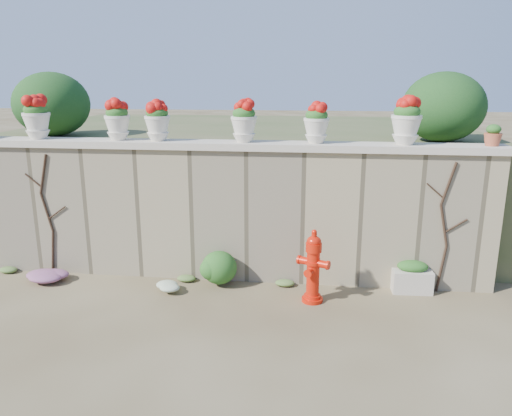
# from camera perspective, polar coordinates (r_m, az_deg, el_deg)

# --- Properties ---
(ground) EXTENTS (80.00, 80.00, 0.00)m
(ground) POSITION_cam_1_polar(r_m,az_deg,el_deg) (6.33, -6.92, -13.87)
(ground) COLOR #4C3D26
(ground) RESTS_ON ground
(stone_wall) EXTENTS (8.00, 0.40, 2.00)m
(stone_wall) POSITION_cam_1_polar(r_m,az_deg,el_deg) (7.59, -3.99, -0.69)
(stone_wall) COLOR gray
(stone_wall) RESTS_ON ground
(wall_cap) EXTENTS (8.10, 0.52, 0.10)m
(wall_cap) POSITION_cam_1_polar(r_m,az_deg,el_deg) (7.38, -4.14, 7.19)
(wall_cap) COLOR beige
(wall_cap) RESTS_ON stone_wall
(raised_fill) EXTENTS (9.00, 6.00, 2.00)m
(raised_fill) POSITION_cam_1_polar(r_m,az_deg,el_deg) (10.67, -0.82, 3.91)
(raised_fill) COLOR #384C23
(raised_fill) RESTS_ON ground
(back_shrub_left) EXTENTS (1.30, 1.30, 1.10)m
(back_shrub_left) POSITION_cam_1_polar(r_m,az_deg,el_deg) (9.56, -22.31, 10.91)
(back_shrub_left) COLOR #143814
(back_shrub_left) RESTS_ON raised_fill
(back_shrub_right) EXTENTS (1.30, 1.30, 1.10)m
(back_shrub_right) POSITION_cam_1_polar(r_m,az_deg,el_deg) (8.63, 20.64, 10.75)
(back_shrub_right) COLOR #143814
(back_shrub_right) RESTS_ON raised_fill
(vine_left) EXTENTS (0.60, 0.04, 1.91)m
(vine_left) POSITION_cam_1_polar(r_m,az_deg,el_deg) (8.31, -22.71, -0.52)
(vine_left) COLOR black
(vine_left) RESTS_ON ground
(vine_right) EXTENTS (0.60, 0.04, 1.91)m
(vine_right) POSITION_cam_1_polar(r_m,az_deg,el_deg) (7.48, 20.75, -1.95)
(vine_right) COLOR black
(vine_right) RESTS_ON ground
(fire_hydrant) EXTENTS (0.44, 0.32, 1.03)m
(fire_hydrant) POSITION_cam_1_polar(r_m,az_deg,el_deg) (6.89, 6.55, -6.62)
(fire_hydrant) COLOR red
(fire_hydrant) RESTS_ON ground
(planter_box) EXTENTS (0.57, 0.35, 0.47)m
(planter_box) POSITION_cam_1_polar(r_m,az_deg,el_deg) (7.61, 17.37, -7.55)
(planter_box) COLOR beige
(planter_box) RESTS_ON ground
(green_shrub) EXTENTS (0.68, 0.61, 0.65)m
(green_shrub) POSITION_cam_1_polar(r_m,az_deg,el_deg) (7.38, -5.33, -6.71)
(green_shrub) COLOR #1E5119
(green_shrub) RESTS_ON ground
(magenta_clump) EXTENTS (0.86, 0.57, 0.23)m
(magenta_clump) POSITION_cam_1_polar(r_m,az_deg,el_deg) (8.27, -23.32, -7.06)
(magenta_clump) COLOR #B524A7
(magenta_clump) RESTS_ON ground
(white_flowers) EXTENTS (0.57, 0.46, 0.21)m
(white_flowers) POSITION_cam_1_polar(r_m,az_deg,el_deg) (7.37, -9.85, -8.78)
(white_flowers) COLOR white
(white_flowers) RESTS_ON ground
(urn_pot_0) EXTENTS (0.41, 0.41, 0.64)m
(urn_pot_0) POSITION_cam_1_polar(r_m,az_deg,el_deg) (8.34, -23.80, 9.39)
(urn_pot_0) COLOR beige
(urn_pot_0) RESTS_ON wall_cap
(urn_pot_1) EXTENTS (0.37, 0.37, 0.59)m
(urn_pot_1) POSITION_cam_1_polar(r_m,az_deg,el_deg) (7.78, -15.57, 9.61)
(urn_pot_1) COLOR beige
(urn_pot_1) RESTS_ON wall_cap
(urn_pot_2) EXTENTS (0.38, 0.38, 0.59)m
(urn_pot_2) POSITION_cam_1_polar(r_m,az_deg,el_deg) (7.57, -11.21, 9.74)
(urn_pot_2) COLOR beige
(urn_pot_2) RESTS_ON wall_cap
(urn_pot_3) EXTENTS (0.38, 0.38, 0.59)m
(urn_pot_3) POSITION_cam_1_polar(r_m,az_deg,el_deg) (7.28, -1.39, 9.84)
(urn_pot_3) COLOR beige
(urn_pot_3) RESTS_ON wall_cap
(urn_pot_4) EXTENTS (0.36, 0.36, 0.57)m
(urn_pot_4) POSITION_cam_1_polar(r_m,az_deg,el_deg) (7.21, 6.91, 9.60)
(urn_pot_4) COLOR beige
(urn_pot_4) RESTS_ON wall_cap
(urn_pot_5) EXTENTS (0.42, 0.42, 0.66)m
(urn_pot_5) POSITION_cam_1_polar(r_m,az_deg,el_deg) (7.31, 16.80, 9.49)
(urn_pot_5) COLOR beige
(urn_pot_5) RESTS_ON wall_cap
(terracotta_pot) EXTENTS (0.24, 0.24, 0.28)m
(terracotta_pot) POSITION_cam_1_polar(r_m,az_deg,el_deg) (7.62, 25.44, 7.42)
(terracotta_pot) COLOR #A85033
(terracotta_pot) RESTS_ON wall_cap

